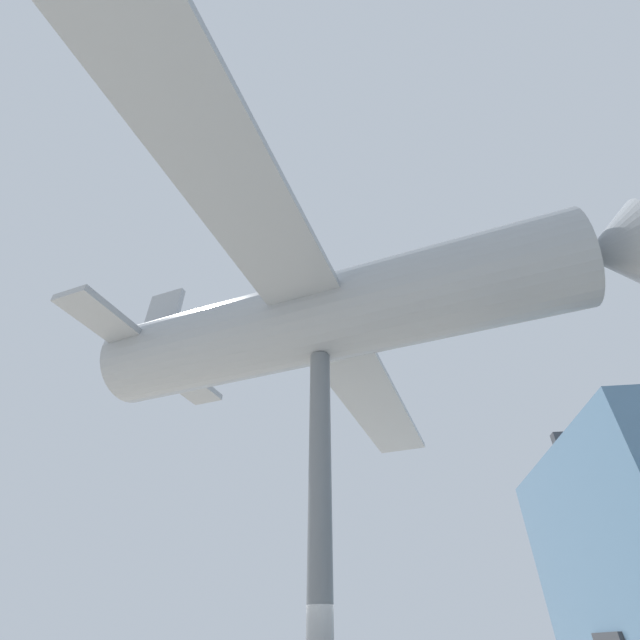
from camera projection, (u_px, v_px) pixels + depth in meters
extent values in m
cylinder|color=slate|center=(320.00, 531.00, 7.36)|extent=(0.43, 0.43, 7.12)
cylinder|color=#93999E|center=(320.00, 320.00, 10.15)|extent=(4.84, 11.44, 2.06)
cube|color=#93999E|center=(320.00, 320.00, 10.15)|extent=(17.58, 6.12, 0.18)
cube|color=#93999E|center=(151.00, 356.00, 11.69)|extent=(5.74, 2.40, 0.18)
cube|color=#93999E|center=(161.00, 323.00, 12.38)|extent=(0.45, 1.11, 2.19)
cone|color=#93999E|center=(611.00, 250.00, 8.37)|extent=(1.94, 1.40, 1.75)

